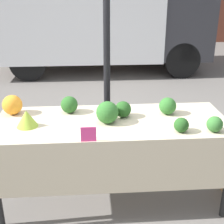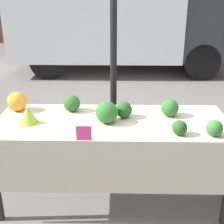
# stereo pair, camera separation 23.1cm
# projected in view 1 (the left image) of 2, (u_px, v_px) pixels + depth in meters

# --- Properties ---
(ground_plane) EXTENTS (40.00, 40.00, 0.00)m
(ground_plane) POSITION_uv_depth(u_px,v_px,m) (112.00, 197.00, 2.98)
(ground_plane) COLOR slate
(tent_pole) EXTENTS (0.07, 0.07, 2.29)m
(tent_pole) POSITION_uv_depth(u_px,v_px,m) (107.00, 62.00, 3.23)
(tent_pole) COLOR black
(tent_pole) RESTS_ON ground_plane
(parked_truck) EXTENTS (4.80, 2.23, 2.40)m
(parked_truck) POSITION_uv_depth(u_px,v_px,m) (94.00, 13.00, 7.16)
(parked_truck) COLOR white
(parked_truck) RESTS_ON ground_plane
(market_table) EXTENTS (2.01, 0.77, 0.80)m
(market_table) POSITION_uv_depth(u_px,v_px,m) (113.00, 134.00, 2.66)
(market_table) COLOR beige
(market_table) RESTS_ON ground_plane
(orange_cauliflower) EXTENTS (0.18, 0.18, 0.18)m
(orange_cauliflower) POSITION_uv_depth(u_px,v_px,m) (12.00, 105.00, 2.79)
(orange_cauliflower) COLOR orange
(orange_cauliflower) RESTS_ON market_table
(romanesco_head) EXTENTS (0.18, 0.18, 0.14)m
(romanesco_head) POSITION_uv_depth(u_px,v_px,m) (27.00, 119.00, 2.55)
(romanesco_head) COLOR #93B238
(romanesco_head) RESTS_ON market_table
(broccoli_head_0) EXTENTS (0.13, 0.13, 0.13)m
(broccoli_head_0) POSITION_uv_depth(u_px,v_px,m) (215.00, 124.00, 2.46)
(broccoli_head_0) COLOR #336B2D
(broccoli_head_0) RESTS_ON market_table
(broccoli_head_1) EXTENTS (0.19, 0.19, 0.19)m
(broccoli_head_1) POSITION_uv_depth(u_px,v_px,m) (107.00, 112.00, 2.61)
(broccoli_head_1) COLOR #2D6628
(broccoli_head_1) RESTS_ON market_table
(broccoli_head_2) EXTENTS (0.12, 0.12, 0.12)m
(broccoli_head_2) POSITION_uv_depth(u_px,v_px,m) (181.00, 125.00, 2.45)
(broccoli_head_2) COLOR #23511E
(broccoli_head_2) RESTS_ON market_table
(broccoli_head_3) EXTENTS (0.15, 0.15, 0.15)m
(broccoli_head_3) POSITION_uv_depth(u_px,v_px,m) (69.00, 105.00, 2.83)
(broccoli_head_3) COLOR #285B23
(broccoli_head_3) RESTS_ON market_table
(broccoli_head_4) EXTENTS (0.14, 0.14, 0.14)m
(broccoli_head_4) POSITION_uv_depth(u_px,v_px,m) (123.00, 109.00, 2.73)
(broccoli_head_4) COLOR #23511E
(broccoli_head_4) RESTS_ON market_table
(broccoli_head_5) EXTENTS (0.15, 0.15, 0.15)m
(broccoli_head_5) POSITION_uv_depth(u_px,v_px,m) (168.00, 106.00, 2.80)
(broccoli_head_5) COLOR #2D6628
(broccoli_head_5) RESTS_ON market_table
(price_sign) EXTENTS (0.12, 0.01, 0.12)m
(price_sign) POSITION_uv_depth(u_px,v_px,m) (89.00, 134.00, 2.30)
(price_sign) COLOR #E53D84
(price_sign) RESTS_ON market_table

